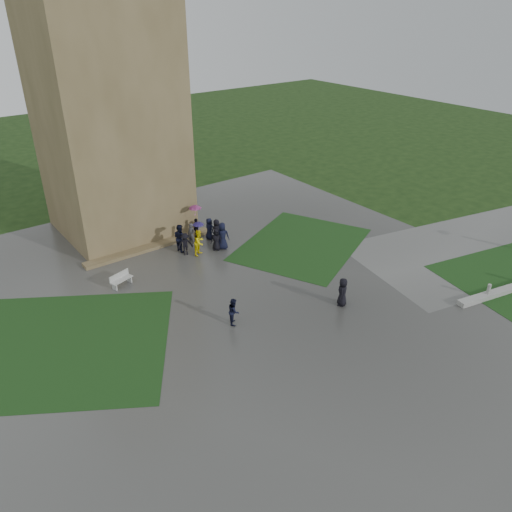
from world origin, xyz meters
TOP-DOWN VIEW (x-y plane):
  - ground at (0.00, 0.00)m, footprint 120.00×120.00m
  - plaza at (0.00, 2.00)m, footprint 34.00×34.00m
  - lawn_inset_left at (-8.50, 4.00)m, footprint 14.10×13.46m
  - lawn_inset_right at (8.50, 5.00)m, footprint 11.12×10.15m
  - tower at (0.00, 15.00)m, footprint 8.00×8.00m
  - tower_plinth at (0.00, 10.60)m, footprint 9.00×0.80m
  - bench at (-3.48, 7.28)m, footprint 1.44×0.82m
  - visitor_cluster at (2.93, 8.75)m, footprint 3.70×3.46m
  - pedestrian_mid at (-0.38, 0.26)m, footprint 0.73×0.81m
  - pedestrian_near at (5.29, -1.88)m, footprint 0.96×0.92m

SIDE VIEW (x-z plane):
  - ground at x=0.00m, z-range 0.00..0.00m
  - plaza at x=0.00m, z-range 0.00..0.02m
  - lawn_inset_left at x=-8.50m, z-range 0.02..0.03m
  - lawn_inset_right at x=8.50m, z-range 0.02..0.03m
  - tower_plinth at x=0.00m, z-range 0.02..0.24m
  - bench at x=-3.48m, z-range 0.03..0.83m
  - pedestrian_mid at x=-0.38m, z-range 0.02..1.47m
  - pedestrian_near at x=5.29m, z-range 0.02..1.64m
  - visitor_cluster at x=2.93m, z-range -0.23..2.22m
  - tower at x=0.00m, z-range 0.00..18.00m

